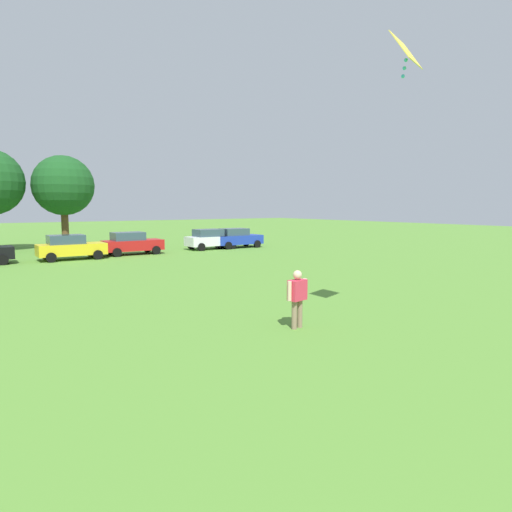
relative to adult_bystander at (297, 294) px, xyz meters
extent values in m
cylinder|color=#8C7259|center=(0.13, 0.02, -0.61)|extent=(0.16, 0.16, 0.85)
cylinder|color=#8C7259|center=(-0.13, -0.02, -0.61)|extent=(0.16, 0.16, 0.85)
cube|color=#D8334C|center=(0.00, 0.00, 0.12)|extent=(0.62, 0.42, 0.60)
cylinder|color=beige|center=(0.35, 0.07, 0.14)|extent=(0.12, 0.12, 0.57)
cylinder|color=beige|center=(-0.35, -0.07, 0.14)|extent=(0.12, 0.12, 0.57)
sphere|color=beige|center=(0.00, 0.00, 0.57)|extent=(0.27, 0.27, 0.27)
cube|color=yellow|center=(2.18, -1.86, 6.77)|extent=(1.38, 0.97, 0.80)
sphere|color=#3FBFE5|center=(2.18, -1.86, 6.52)|extent=(0.10, 0.10, 0.10)
sphere|color=#3FBFE5|center=(2.13, -1.86, 6.30)|extent=(0.10, 0.10, 0.10)
sphere|color=#3FBFE5|center=(2.08, -1.86, 6.08)|extent=(0.10, 0.10, 0.10)
cylinder|color=black|center=(-5.85, 22.88, -0.71)|extent=(0.64, 0.22, 0.64)
cylinder|color=black|center=(-5.85, 21.08, -0.71)|extent=(0.64, 0.22, 0.64)
cube|color=yellow|center=(-1.70, 21.67, -0.33)|extent=(4.30, 1.80, 0.76)
cube|color=#334756|center=(-2.04, 21.67, 0.35)|extent=(2.24, 1.58, 0.60)
cylinder|color=black|center=(-0.24, 22.57, -0.71)|extent=(0.64, 0.22, 0.64)
cylinder|color=black|center=(-0.24, 20.77, -0.71)|extent=(0.64, 0.22, 0.64)
cylinder|color=black|center=(-3.16, 22.57, -0.71)|extent=(0.64, 0.22, 0.64)
cylinder|color=black|center=(-3.16, 20.77, -0.71)|extent=(0.64, 0.22, 0.64)
cube|color=red|center=(2.76, 22.46, -0.33)|extent=(4.30, 1.80, 0.76)
cube|color=#334756|center=(2.41, 22.46, 0.35)|extent=(2.24, 1.58, 0.60)
cylinder|color=black|center=(4.22, 23.36, -0.71)|extent=(0.64, 0.22, 0.64)
cylinder|color=black|center=(4.22, 21.56, -0.71)|extent=(0.64, 0.22, 0.64)
cylinder|color=black|center=(1.29, 23.36, -0.71)|extent=(0.64, 0.22, 0.64)
cylinder|color=black|center=(1.29, 21.56, -0.71)|extent=(0.64, 0.22, 0.64)
cube|color=white|center=(9.64, 22.80, -0.33)|extent=(4.30, 1.80, 0.76)
cube|color=#334756|center=(9.30, 22.80, 0.35)|extent=(2.24, 1.58, 0.60)
cylinder|color=black|center=(11.10, 23.70, -0.71)|extent=(0.64, 0.22, 0.64)
cylinder|color=black|center=(11.10, 21.90, -0.71)|extent=(0.64, 0.22, 0.64)
cylinder|color=black|center=(8.18, 23.70, -0.71)|extent=(0.64, 0.22, 0.64)
cylinder|color=black|center=(8.18, 21.90, -0.71)|extent=(0.64, 0.22, 0.64)
cube|color=#1E38AD|center=(12.09, 22.67, -0.33)|extent=(4.30, 1.80, 0.76)
cube|color=#334756|center=(11.74, 22.67, 0.35)|extent=(2.24, 1.58, 0.60)
cylinder|color=black|center=(13.55, 23.57, -0.71)|extent=(0.64, 0.22, 0.64)
cylinder|color=black|center=(13.55, 21.77, -0.71)|extent=(0.64, 0.22, 0.64)
cylinder|color=black|center=(10.62, 23.57, -0.71)|extent=(0.64, 0.22, 0.64)
cylinder|color=black|center=(10.62, 21.77, -0.71)|extent=(0.64, 0.22, 0.64)
cylinder|color=brown|center=(-0.30, 30.59, 0.56)|extent=(0.59, 0.59, 3.19)
sphere|color=#194C1E|center=(-0.30, 30.59, 4.29)|extent=(5.03, 5.03, 5.03)
camera|label=1|loc=(-8.27, -9.94, 2.58)|focal=31.21mm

